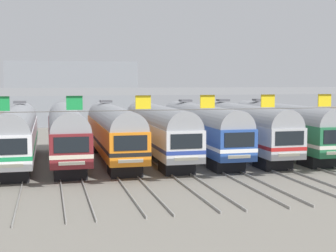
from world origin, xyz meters
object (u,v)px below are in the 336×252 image
(commuter_train_green, at_px, (281,126))
(commuter_train_blue, at_px, (201,128))
(commuter_train_maroon, at_px, (66,131))
(commuter_train_stainless, at_px, (242,127))
(commuter_train_orange, at_px, (113,130))
(catenary_gantry, at_px, (207,105))
(commuter_train_white, at_px, (17,132))
(commuter_train_silver, at_px, (158,129))

(commuter_train_green, bearing_deg, commuter_train_blue, 180.00)
(commuter_train_maroon, distance_m, commuter_train_stainless, 15.65)
(commuter_train_maroon, height_order, commuter_train_orange, commuter_train_orange)
(commuter_train_orange, xyz_separation_m, catenary_gantry, (3.91, -13.50, 2.72))
(commuter_train_green, distance_m, catenary_gantry, 18.10)
(commuter_train_maroon, xyz_separation_m, commuter_train_blue, (11.74, 0.00, 0.00))
(commuter_train_stainless, distance_m, commuter_train_green, 3.91)
(commuter_train_white, relative_size, commuter_train_silver, 1.00)
(commuter_train_stainless, bearing_deg, commuter_train_maroon, -179.98)
(commuter_train_orange, height_order, catenary_gantry, catenary_gantry)
(commuter_train_white, relative_size, commuter_train_orange, 1.00)
(commuter_train_blue, bearing_deg, catenary_gantry, -106.17)
(commuter_train_white, xyz_separation_m, commuter_train_orange, (7.83, 0.00, 0.00))
(commuter_train_green, bearing_deg, commuter_train_orange, 180.00)
(commuter_train_stainless, distance_m, catenary_gantry, 15.84)
(commuter_train_blue, distance_m, catenary_gantry, 14.32)
(commuter_train_silver, relative_size, commuter_train_stainless, 1.00)
(commuter_train_white, xyz_separation_m, commuter_train_green, (23.48, 0.00, 0.00))
(commuter_train_silver, height_order, commuter_train_blue, commuter_train_blue)
(commuter_train_maroon, bearing_deg, commuter_train_stainless, 0.02)
(commuter_train_maroon, relative_size, commuter_train_green, 1.00)
(commuter_train_stainless, height_order, commuter_train_green, same)
(commuter_train_orange, bearing_deg, commuter_train_maroon, -179.94)
(commuter_train_maroon, distance_m, catenary_gantry, 15.84)
(commuter_train_silver, bearing_deg, commuter_train_white, 179.98)
(commuter_train_maroon, height_order, commuter_train_stainless, commuter_train_stainless)
(commuter_train_blue, xyz_separation_m, commuter_train_stainless, (3.91, 0.00, 0.00))
(commuter_train_white, xyz_separation_m, commuter_train_silver, (11.74, -0.00, -0.00))
(commuter_train_white, distance_m, commuter_train_orange, 7.83)
(commuter_train_maroon, xyz_separation_m, commuter_train_orange, (3.91, 0.00, 0.00))
(commuter_train_maroon, relative_size, commuter_train_orange, 1.00)
(commuter_train_blue, xyz_separation_m, catenary_gantry, (-3.91, -13.50, 2.72))
(commuter_train_white, distance_m, commuter_train_stainless, 19.57)
(commuter_train_orange, height_order, commuter_train_stainless, same)
(commuter_train_green, bearing_deg, commuter_train_silver, -179.98)
(commuter_train_blue, relative_size, catenary_gantry, 0.63)
(commuter_train_white, distance_m, commuter_train_silver, 11.74)
(commuter_train_maroon, xyz_separation_m, commuter_train_silver, (7.83, 0.00, 0.00))
(commuter_train_orange, distance_m, commuter_train_blue, 7.83)
(commuter_train_white, height_order, commuter_train_stainless, same)
(commuter_train_blue, bearing_deg, commuter_train_orange, 180.00)
(commuter_train_stainless, bearing_deg, commuter_train_white, 180.00)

